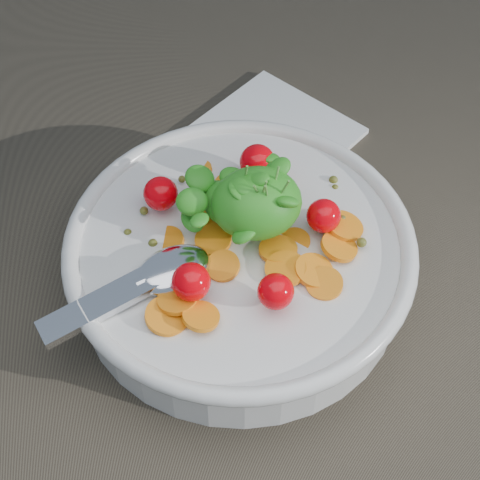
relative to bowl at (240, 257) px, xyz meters
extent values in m
plane|color=brown|center=(0.02, -0.02, -0.04)|extent=(6.00, 6.00, 0.00)
cylinder|color=silver|center=(0.00, 0.00, -0.01)|extent=(0.29, 0.29, 0.06)
torus|color=silver|center=(0.00, 0.00, 0.02)|extent=(0.30, 0.30, 0.02)
cylinder|color=silver|center=(0.00, 0.00, -0.03)|extent=(0.14, 0.14, 0.01)
cylinder|color=brown|center=(0.00, 0.00, -0.01)|extent=(0.26, 0.26, 0.04)
cylinder|color=orange|center=(0.05, -0.01, 0.02)|extent=(0.03, 0.03, 0.01)
cylinder|color=orange|center=(-0.02, 0.09, 0.02)|extent=(0.04, 0.04, 0.02)
cylinder|color=orange|center=(0.06, -0.06, 0.02)|extent=(0.04, 0.04, 0.01)
cylinder|color=orange|center=(-0.02, 0.01, 0.02)|extent=(0.03, 0.03, 0.01)
cylinder|color=orange|center=(0.08, -0.03, 0.03)|extent=(0.04, 0.04, 0.02)
cylinder|color=orange|center=(-0.05, -0.07, 0.03)|extent=(0.04, 0.04, 0.01)
cylinder|color=orange|center=(-0.01, -0.08, 0.02)|extent=(0.04, 0.04, 0.01)
cylinder|color=orange|center=(-0.07, -0.06, 0.02)|extent=(0.04, 0.04, 0.01)
cylinder|color=orange|center=(-0.02, -0.02, 0.02)|extent=(0.04, 0.04, 0.01)
cylinder|color=orange|center=(-0.06, -0.05, 0.03)|extent=(0.04, 0.04, 0.01)
cylinder|color=orange|center=(-0.02, 0.03, 0.02)|extent=(0.05, 0.05, 0.02)
cylinder|color=orange|center=(0.03, -0.04, 0.02)|extent=(0.05, 0.05, 0.01)
cylinder|color=orange|center=(-0.01, 0.02, 0.02)|extent=(0.04, 0.04, 0.01)
cylinder|color=orange|center=(0.03, -0.02, 0.02)|extent=(0.04, 0.04, 0.01)
cylinder|color=orange|center=(0.05, -0.05, 0.02)|extent=(0.05, 0.05, 0.01)
cylinder|color=orange|center=(0.03, 0.05, 0.03)|extent=(0.04, 0.04, 0.01)
cylinder|color=orange|center=(-0.06, 0.02, 0.02)|extent=(0.04, 0.04, 0.02)
cylinder|color=orange|center=(0.03, 0.07, 0.02)|extent=(0.04, 0.04, 0.01)
cylinder|color=orange|center=(0.01, 0.06, 0.03)|extent=(0.04, 0.04, 0.01)
cylinder|color=orange|center=(0.03, 0.01, 0.02)|extent=(0.04, 0.04, 0.01)
cylinder|color=orange|center=(0.09, -0.01, 0.03)|extent=(0.05, 0.05, 0.02)
cylinder|color=orange|center=(0.01, 0.07, 0.02)|extent=(0.04, 0.04, 0.01)
sphere|color=#56571D|center=(-0.03, 0.04, 0.02)|extent=(0.01, 0.01, 0.01)
sphere|color=#56571D|center=(-0.09, 0.03, 0.02)|extent=(0.01, 0.01, 0.01)
sphere|color=#56571D|center=(0.08, -0.02, 0.02)|extent=(0.01, 0.01, 0.01)
sphere|color=#56571D|center=(0.07, 0.00, 0.02)|extent=(0.01, 0.01, 0.01)
sphere|color=#56571D|center=(-0.03, 0.04, 0.02)|extent=(0.01, 0.01, 0.01)
sphere|color=#56571D|center=(0.04, 0.03, 0.02)|extent=(0.01, 0.01, 0.01)
sphere|color=#56571D|center=(-0.04, 0.08, 0.03)|extent=(0.01, 0.01, 0.01)
sphere|color=#56571D|center=(-0.02, 0.04, 0.02)|extent=(0.01, 0.01, 0.01)
sphere|color=#56571D|center=(0.08, 0.01, 0.03)|extent=(0.01, 0.01, 0.01)
sphere|color=#56571D|center=(-0.08, 0.05, 0.02)|extent=(0.01, 0.01, 0.01)
sphere|color=#56571D|center=(-0.07, 0.02, 0.02)|extent=(0.01, 0.01, 0.01)
sphere|color=#56571D|center=(0.09, 0.00, 0.03)|extent=(0.01, 0.01, 0.01)
sphere|color=#56571D|center=(0.10, -0.03, 0.03)|extent=(0.01, 0.01, 0.01)
sphere|color=#56571D|center=(0.10, 0.04, 0.02)|extent=(0.01, 0.01, 0.01)
sphere|color=#56571D|center=(-0.02, 0.05, 0.02)|extent=(0.01, 0.01, 0.01)
sphere|color=#56571D|center=(-0.06, -0.06, 0.02)|extent=(0.01, 0.01, 0.01)
sphere|color=#56571D|center=(0.06, 0.03, 0.03)|extent=(0.01, 0.01, 0.01)
sphere|color=#56571D|center=(-0.03, 0.02, 0.02)|extent=(0.01, 0.01, 0.01)
sphere|color=#56571D|center=(-0.01, 0.04, 0.03)|extent=(0.01, 0.01, 0.01)
sphere|color=#56571D|center=(0.10, 0.05, 0.02)|extent=(0.01, 0.01, 0.01)
sphere|color=#DD0009|center=(0.07, 0.00, 0.04)|extent=(0.03, 0.03, 0.03)
sphere|color=#DD0009|center=(0.03, 0.07, 0.04)|extent=(0.03, 0.03, 0.03)
sphere|color=#DD0009|center=(-0.06, 0.05, 0.04)|extent=(0.03, 0.03, 0.03)
sphere|color=#DD0009|center=(-0.05, -0.05, 0.04)|extent=(0.03, 0.03, 0.03)
sphere|color=#DD0009|center=(0.01, -0.07, 0.04)|extent=(0.03, 0.03, 0.03)
ellipsoid|color=green|center=(0.02, 0.01, 0.06)|extent=(0.08, 0.07, 0.06)
ellipsoid|color=green|center=(0.00, 0.02, 0.05)|extent=(0.04, 0.04, 0.04)
ellipsoid|color=green|center=(0.04, 0.03, 0.07)|extent=(0.03, 0.03, 0.02)
ellipsoid|color=green|center=(0.03, 0.02, 0.07)|extent=(0.02, 0.02, 0.02)
ellipsoid|color=green|center=(0.00, 0.01, 0.06)|extent=(0.03, 0.03, 0.02)
ellipsoid|color=green|center=(0.02, 0.00, 0.06)|extent=(0.03, 0.03, 0.02)
ellipsoid|color=green|center=(-0.01, 0.04, 0.04)|extent=(0.03, 0.03, 0.01)
ellipsoid|color=green|center=(0.00, 0.01, 0.07)|extent=(0.03, 0.03, 0.02)
ellipsoid|color=green|center=(-0.04, 0.02, 0.06)|extent=(0.03, 0.03, 0.02)
ellipsoid|color=green|center=(0.01, 0.01, 0.08)|extent=(0.03, 0.03, 0.01)
ellipsoid|color=green|center=(0.04, -0.01, 0.07)|extent=(0.03, 0.02, 0.03)
ellipsoid|color=green|center=(0.04, 0.04, 0.07)|extent=(0.03, 0.03, 0.01)
ellipsoid|color=green|center=(-0.01, 0.01, 0.06)|extent=(0.02, 0.02, 0.01)
ellipsoid|color=green|center=(0.01, 0.01, 0.07)|extent=(0.03, 0.03, 0.01)
ellipsoid|color=green|center=(0.01, 0.01, 0.06)|extent=(0.03, 0.03, 0.02)
ellipsoid|color=green|center=(0.00, -0.02, 0.05)|extent=(0.04, 0.03, 0.02)
ellipsoid|color=green|center=(0.03, 0.02, 0.07)|extent=(0.04, 0.04, 0.02)
ellipsoid|color=green|center=(0.01, 0.01, 0.07)|extent=(0.03, 0.03, 0.03)
ellipsoid|color=green|center=(-0.04, 0.02, 0.04)|extent=(0.02, 0.03, 0.01)
ellipsoid|color=green|center=(0.03, 0.01, 0.07)|extent=(0.03, 0.03, 0.02)
ellipsoid|color=green|center=(0.01, 0.01, 0.07)|extent=(0.03, 0.03, 0.02)
ellipsoid|color=green|center=(0.04, 0.07, 0.05)|extent=(0.02, 0.02, 0.02)
ellipsoid|color=green|center=(0.02, 0.01, 0.08)|extent=(0.02, 0.02, 0.02)
ellipsoid|color=green|center=(-0.03, 0.00, 0.06)|extent=(0.02, 0.02, 0.01)
ellipsoid|color=green|center=(0.01, 0.05, 0.05)|extent=(0.03, 0.03, 0.02)
ellipsoid|color=green|center=(-0.02, 0.05, 0.06)|extent=(0.04, 0.04, 0.02)
ellipsoid|color=green|center=(0.02, 0.02, 0.07)|extent=(0.03, 0.03, 0.02)
cylinder|color=#4C8C33|center=(0.02, 0.00, 0.07)|extent=(0.01, 0.00, 0.05)
cylinder|color=#4C8C33|center=(0.03, 0.00, 0.07)|extent=(0.02, 0.01, 0.05)
cylinder|color=#4C8C33|center=(0.02, 0.00, 0.07)|extent=(0.01, 0.01, 0.05)
cylinder|color=#4C8C33|center=(0.01, 0.02, 0.07)|extent=(0.01, 0.01, 0.05)
cylinder|color=#4C8C33|center=(0.03, 0.01, 0.07)|extent=(0.02, 0.02, 0.05)
cylinder|color=#4C8C33|center=(0.02, 0.00, 0.07)|extent=(0.02, 0.01, 0.05)
ellipsoid|color=silver|center=(-0.06, -0.02, 0.03)|extent=(0.08, 0.06, 0.02)
cube|color=silver|center=(-0.11, -0.04, 0.03)|extent=(0.13, 0.06, 0.02)
cylinder|color=silver|center=(-0.08, -0.03, 0.03)|extent=(0.03, 0.02, 0.01)
cube|color=silver|center=(0.07, 0.17, -0.03)|extent=(0.22, 0.22, 0.01)
camera|label=1|loc=(-0.09, -0.38, 0.51)|focal=55.00mm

